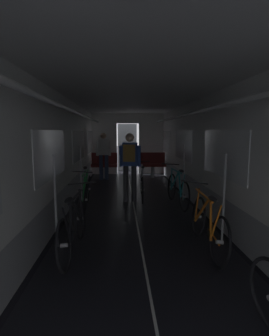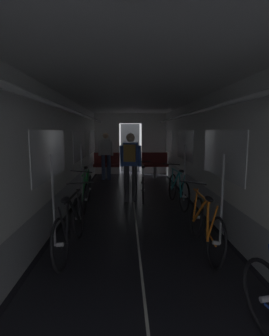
% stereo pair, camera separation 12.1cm
% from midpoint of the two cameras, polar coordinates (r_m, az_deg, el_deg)
% --- Properties ---
extents(train_car_shell, '(3.14, 12.34, 2.57)m').
position_cam_midpoint_polar(train_car_shell, '(5.38, 0.77, 7.52)').
color(train_car_shell, black).
rests_on(train_car_shell, ground).
extents(bench_seat_far_left, '(0.98, 0.51, 0.95)m').
position_cam_midpoint_polar(bench_seat_far_left, '(9.94, -5.64, 1.11)').
color(bench_seat_far_left, gray).
rests_on(bench_seat_far_left, ground).
extents(bench_seat_far_right, '(0.98, 0.51, 0.95)m').
position_cam_midpoint_polar(bench_seat_far_right, '(9.98, 4.73, 1.16)').
color(bench_seat_far_right, gray).
rests_on(bench_seat_far_right, ground).
extents(bicycle_teal, '(0.44, 1.69, 0.95)m').
position_cam_midpoint_polar(bicycle_teal, '(6.30, 9.86, -4.59)').
color(bicycle_teal, black).
rests_on(bicycle_teal, ground).
extents(bicycle_green, '(0.44, 1.69, 0.95)m').
position_cam_midpoint_polar(bicycle_green, '(6.11, -9.60, -4.99)').
color(bicycle_green, black).
rests_on(bicycle_green, ground).
extents(bicycle_black, '(0.44, 1.69, 0.95)m').
position_cam_midpoint_polar(bicycle_black, '(3.97, -12.76, -12.16)').
color(bicycle_black, black).
rests_on(bicycle_black, ground).
extents(bicycle_orange, '(0.44, 1.69, 0.96)m').
position_cam_midpoint_polar(bicycle_orange, '(4.08, 15.73, -11.75)').
color(bicycle_orange, black).
rests_on(bicycle_orange, ground).
extents(person_cyclist_aisle, '(0.55, 0.42, 1.69)m').
position_cam_midpoint_polar(person_cyclist_aisle, '(6.46, -0.35, 1.52)').
color(person_cyclist_aisle, '#2D2D33').
rests_on(person_cyclist_aisle, ground).
extents(bicycle_silver_in_aisle, '(0.44, 1.69, 0.93)m').
position_cam_midpoint_polar(bicycle_silver_in_aisle, '(6.84, 2.33, -3.48)').
color(bicycle_silver_in_aisle, black).
rests_on(bicycle_silver_in_aisle, ground).
extents(person_standing_near_bench, '(0.53, 0.23, 1.69)m').
position_cam_midpoint_polar(person_standing_near_bench, '(9.53, -5.80, 3.28)').
color(person_standing_near_bench, '#384C75').
rests_on(person_standing_near_bench, ground).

